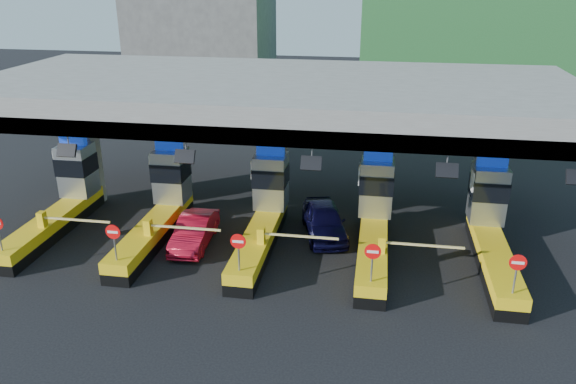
# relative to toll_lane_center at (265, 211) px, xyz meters

# --- Properties ---
(ground) EXTENTS (120.00, 120.00, 0.00)m
(ground) POSITION_rel_toll_lane_center_xyz_m (-0.00, -0.28, -1.40)
(ground) COLOR black
(ground) RESTS_ON ground
(toll_canopy) EXTENTS (28.00, 12.09, 7.00)m
(toll_canopy) POSITION_rel_toll_lane_center_xyz_m (-0.00, 2.59, 4.74)
(toll_canopy) COLOR slate
(toll_canopy) RESTS_ON ground
(toll_lane_far_left) EXTENTS (4.43, 8.00, 4.16)m
(toll_lane_far_left) POSITION_rel_toll_lane_center_xyz_m (-10.00, 0.00, 0.00)
(toll_lane_far_left) COLOR black
(toll_lane_far_left) RESTS_ON ground
(toll_lane_left) EXTENTS (4.43, 8.00, 4.16)m
(toll_lane_left) POSITION_rel_toll_lane_center_xyz_m (-5.00, 0.00, 0.00)
(toll_lane_left) COLOR black
(toll_lane_left) RESTS_ON ground
(toll_lane_center) EXTENTS (4.43, 8.00, 4.16)m
(toll_lane_center) POSITION_rel_toll_lane_center_xyz_m (0.00, 0.00, 0.00)
(toll_lane_center) COLOR black
(toll_lane_center) RESTS_ON ground
(toll_lane_right) EXTENTS (4.43, 8.00, 4.16)m
(toll_lane_right) POSITION_rel_toll_lane_center_xyz_m (5.00, 0.00, 0.00)
(toll_lane_right) COLOR black
(toll_lane_right) RESTS_ON ground
(toll_lane_far_right) EXTENTS (4.43, 8.00, 4.16)m
(toll_lane_far_right) POSITION_rel_toll_lane_center_xyz_m (10.00, 0.00, 0.00)
(toll_lane_far_right) COLOR black
(toll_lane_far_right) RESTS_ON ground
(van) EXTENTS (2.87, 4.77, 1.52)m
(van) POSITION_rel_toll_lane_center_xyz_m (2.69, 0.78, -0.64)
(van) COLOR black
(van) RESTS_ON ground
(red_car) EXTENTS (1.60, 4.11, 1.33)m
(red_car) POSITION_rel_toll_lane_center_xyz_m (-3.04, -1.19, -0.73)
(red_car) COLOR #A30C20
(red_car) RESTS_ON ground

